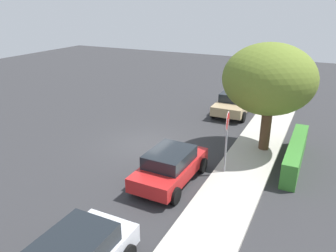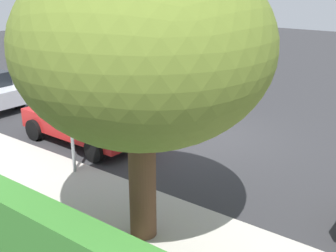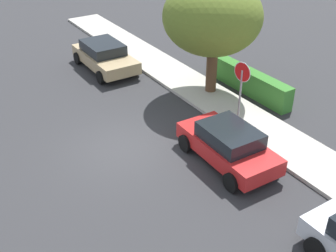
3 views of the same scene
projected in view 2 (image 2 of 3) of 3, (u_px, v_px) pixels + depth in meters
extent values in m
plane|color=#2D2D30|center=(210.00, 136.00, 13.03)|extent=(60.00, 60.00, 0.00)
cube|color=#B2ADA3|center=(88.00, 198.00, 9.16)|extent=(32.00, 2.18, 0.14)
cylinder|color=gray|center=(71.00, 129.00, 9.94)|extent=(0.08, 0.08, 2.48)
cylinder|color=white|center=(68.00, 81.00, 9.56)|extent=(0.76, 0.11, 0.77)
cylinder|color=red|center=(68.00, 81.00, 9.56)|extent=(0.71, 0.12, 0.72)
cube|color=red|center=(86.00, 123.00, 12.37)|extent=(3.90, 1.80, 0.56)
cube|color=black|center=(83.00, 105.00, 12.23)|extent=(2.06, 1.55, 0.52)
cylinder|color=black|center=(35.00, 130.00, 12.59)|extent=(0.64, 0.23, 0.64)
cylinder|color=black|center=(79.00, 116.00, 13.86)|extent=(0.64, 0.23, 0.64)
cylinder|color=black|center=(95.00, 151.00, 11.06)|extent=(0.64, 0.23, 0.64)
cylinder|color=black|center=(139.00, 133.00, 12.33)|extent=(0.64, 0.23, 0.64)
cylinder|color=black|center=(18.00, 100.00, 15.68)|extent=(0.64, 0.22, 0.64)
cylinder|color=#513823|center=(143.00, 186.00, 7.47)|extent=(0.49, 0.49, 2.22)
ellipsoid|color=olive|center=(144.00, 47.00, 6.72)|extent=(4.20, 4.20, 3.24)
cube|color=#387A2D|center=(46.00, 237.00, 6.98)|extent=(4.91, 0.61, 1.08)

